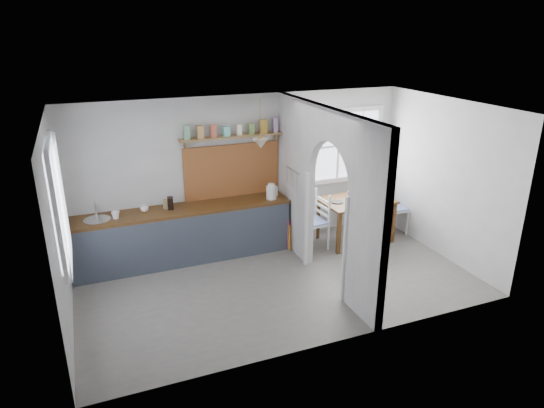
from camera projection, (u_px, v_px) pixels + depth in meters
name	position (u px, v px, depth m)	size (l,w,h in m)	color
floor	(279.00, 282.00, 7.30)	(5.80, 3.20, 0.01)	slate
ceiling	(280.00, 109.00, 6.40)	(5.80, 3.20, 0.01)	silver
walls	(279.00, 202.00, 6.85)	(5.81, 3.21, 2.60)	silver
partition	(322.00, 185.00, 7.09)	(0.12, 3.20, 2.60)	silver
kitchen_window	(56.00, 205.00, 5.73)	(0.10, 1.16, 1.50)	white
nook_window	(338.00, 146.00, 8.73)	(1.76, 0.10, 1.30)	white
counter	(184.00, 233.00, 7.91)	(3.50, 0.60, 0.90)	#513112
sink	(97.00, 220.00, 7.28)	(0.40, 0.40, 0.02)	silver
backsplash	(232.00, 171.00, 8.14)	(1.65, 0.03, 0.90)	#98481E
shelf	(233.00, 133.00, 7.83)	(1.75, 0.20, 0.21)	olive
pendant_lamp	(261.00, 143.00, 7.70)	(0.26, 0.26, 0.16)	#ECE2C7
utensil_rail	(293.00, 170.00, 7.80)	(0.02, 0.02, 0.50)	silver
dining_table	(355.00, 220.00, 8.62)	(1.24, 0.83, 0.78)	#513112
chair_left	(312.00, 221.00, 8.27)	(0.46, 0.46, 1.00)	silver
chair_right	(393.00, 207.00, 8.92)	(0.45, 0.45, 0.98)	silver
kettle	(271.00, 191.00, 8.10)	(0.22, 0.18, 0.27)	white
mug_a	(116.00, 215.00, 7.30)	(0.12, 0.12, 0.11)	white
mug_b	(144.00, 208.00, 7.58)	(0.13, 0.13, 0.10)	white
knife_block	(170.00, 203.00, 7.67)	(0.09, 0.12, 0.19)	black
jar	(166.00, 204.00, 7.70)	(0.09, 0.09, 0.15)	#908554
towel_magenta	(288.00, 235.00, 8.27)	(0.02, 0.03, 0.52)	#B33268
towel_orange	(290.00, 238.00, 8.23)	(0.02, 0.03, 0.46)	#F5A618
bowl	(376.00, 198.00, 8.46)	(0.31, 0.31, 0.08)	white
table_cup	(355.00, 199.00, 8.34)	(0.11, 0.11, 0.10)	#488A4C
plate	(337.00, 202.00, 8.34)	(0.20, 0.20, 0.02)	black
vase	(353.00, 191.00, 8.58)	(0.19, 0.19, 0.20)	#4E3561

